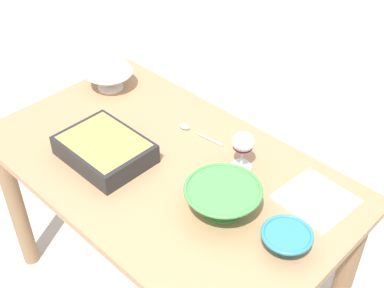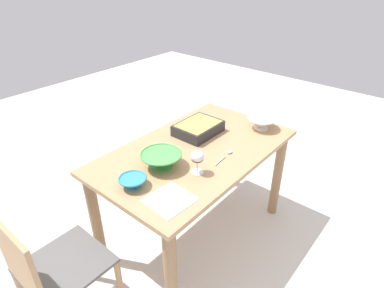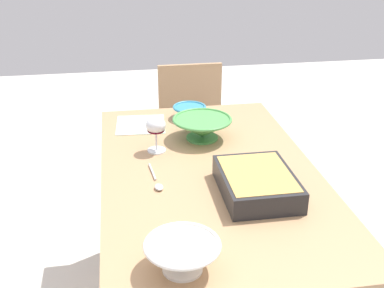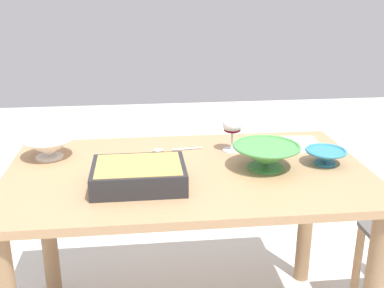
% 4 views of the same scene
% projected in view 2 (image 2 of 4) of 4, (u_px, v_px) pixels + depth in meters
% --- Properties ---
extents(ground_plane, '(8.00, 8.00, 0.00)m').
position_uv_depth(ground_plane, '(195.00, 233.00, 2.53)').
color(ground_plane, beige).
extents(dining_table, '(1.37, 0.81, 0.77)m').
position_uv_depth(dining_table, '(195.00, 166.00, 2.22)').
color(dining_table, tan).
rests_on(dining_table, ground_plane).
extents(chair, '(0.42, 0.40, 0.85)m').
position_uv_depth(chair, '(51.00, 271.00, 1.67)').
color(chair, '#595959').
rests_on(chair, ground_plane).
extents(wine_glass, '(0.08, 0.08, 0.15)m').
position_uv_depth(wine_glass, '(197.00, 158.00, 1.86)').
color(wine_glass, white).
rests_on(wine_glass, dining_table).
extents(casserole_dish, '(0.32, 0.24, 0.08)m').
position_uv_depth(casserole_dish, '(198.00, 128.00, 2.32)').
color(casserole_dish, '#262628').
rests_on(casserole_dish, dining_table).
extents(mixing_bowl, '(0.16, 0.16, 0.06)m').
position_uv_depth(mixing_bowl, '(133.00, 181.00, 1.78)').
color(mixing_bowl, teal).
rests_on(mixing_bowl, dining_table).
extents(small_bowl, '(0.25, 0.25, 0.10)m').
position_uv_depth(small_bowl, '(161.00, 159.00, 1.94)').
color(small_bowl, '#4C994C').
rests_on(small_bowl, dining_table).
extents(serving_bowl, '(0.21, 0.21, 0.09)m').
position_uv_depth(serving_bowl, '(261.00, 122.00, 2.38)').
color(serving_bowl, white).
rests_on(serving_bowl, dining_table).
extents(serving_spoon, '(0.21, 0.04, 0.01)m').
position_uv_depth(serving_spoon, '(227.00, 154.00, 2.07)').
color(serving_spoon, silver).
rests_on(serving_spoon, dining_table).
extents(napkin, '(0.24, 0.24, 0.00)m').
position_uv_depth(napkin, '(170.00, 200.00, 1.70)').
color(napkin, '#B2CCB7').
rests_on(napkin, dining_table).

